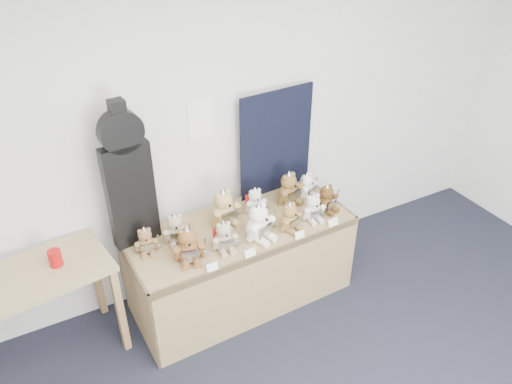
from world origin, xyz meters
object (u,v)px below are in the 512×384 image
side_table (37,288)px  guitar_case (128,177)px  display_table (245,248)px  teddy_front_end (327,199)px  red_cup (55,258)px  teddy_back_far_left (146,241)px  teddy_back_centre_left (224,209)px  teddy_front_right (290,218)px  teddy_front_centre (259,223)px  teddy_back_left (176,230)px  teddy_front_left (224,237)px  teddy_back_right (289,189)px  teddy_front_far_right (313,208)px  teddy_back_centre_right (255,202)px  teddy_back_end (307,186)px  teddy_front_far_left (188,246)px

side_table → guitar_case: guitar_case is taller
display_table → teddy_front_end: bearing=-6.1°
red_cup → teddy_back_far_left: bearing=-4.3°
side_table → teddy_back_centre_left: 1.40m
teddy_front_right → teddy_back_centre_left: size_ratio=0.78×
teddy_back_far_left → display_table: bearing=-1.8°
teddy_front_centre → teddy_back_left: bearing=137.8°
teddy_front_right → side_table: bearing=154.4°
side_table → teddy_front_left: bearing=-20.1°
teddy_front_right → teddy_back_far_left: bearing=149.8°
red_cup → teddy_back_centre_left: bearing=0.1°
teddy_back_right → teddy_back_far_left: (-1.22, -0.07, -0.03)m
teddy_front_right → teddy_front_far_right: (0.23, 0.03, -0.00)m
teddy_front_far_right → teddy_front_right: bearing=-169.2°
teddy_front_centre → teddy_front_far_right: size_ratio=1.30×
teddy_front_far_right → teddy_front_end: teddy_front_end is taller
teddy_front_left → teddy_back_centre_right: 0.51m
red_cup → teddy_front_end: 2.03m
teddy_front_far_right → teddy_back_end: bearing=69.1°
display_table → teddy_front_right: bearing=-23.9°
red_cup → teddy_front_right: 1.66m
teddy_back_right → teddy_front_left: bearing=-170.0°
teddy_front_end → teddy_back_far_left: size_ratio=1.13×
teddy_front_centre → teddy_front_end: bearing=-12.7°
teddy_front_right → teddy_front_far_right: 0.23m
guitar_case → teddy_front_centre: guitar_case is taller
red_cup → teddy_back_centre_right: size_ratio=0.48×
display_table → teddy_front_right: 0.43m
teddy_back_centre_left → guitar_case: bearing=158.1°
teddy_back_left → teddy_back_centre_right: size_ratio=1.09×
teddy_front_right → teddy_back_right: size_ratio=0.85×
teddy_front_right → teddy_back_right: teddy_back_right is taller
teddy_front_end → teddy_back_right: bearing=114.0°
teddy_front_far_left → teddy_back_far_left: teddy_front_far_left is taller
teddy_back_right → teddy_back_far_left: bearing=170.6°
side_table → teddy_back_centre_right: teddy_back_centre_right is taller
side_table → teddy_front_left: (1.25, -0.26, 0.15)m
side_table → teddy_back_centre_left: bearing=-7.6°
teddy_back_right → teddy_back_end: 0.18m
teddy_front_far_right → teddy_front_end: bearing=20.5°
teddy_back_centre_right → teddy_back_far_left: 0.92m
red_cup → teddy_back_centre_right: teddy_back_centre_right is taller
teddy_back_left → teddy_back_right: 0.99m
teddy_front_centre → teddy_front_right: teddy_front_centre is taller
teddy_front_centre → teddy_back_left: (-0.55, 0.25, -0.03)m
teddy_front_end → teddy_back_centre_right: bearing=138.2°
teddy_front_left → teddy_back_end: size_ratio=1.08×
side_table → teddy_front_end: bearing=-13.6°
teddy_front_far_right → teddy_back_right: (-0.04, 0.29, 0.02)m
teddy_front_end → teddy_back_centre_right: 0.57m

